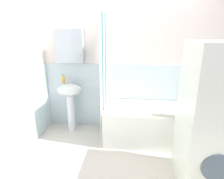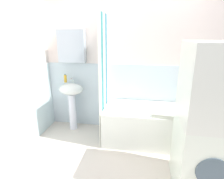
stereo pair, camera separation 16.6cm
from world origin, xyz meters
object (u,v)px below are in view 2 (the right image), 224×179
at_px(conditioner_bottle, 196,100).
at_px(soap_dispenser, 65,79).
at_px(body_wash_bottle, 184,100).
at_px(towel_folded, 163,115).
at_px(lotion_bottle, 187,100).
at_px(sink, 72,96).
at_px(bathtub, 153,125).
at_px(washer_dryer_stack, 208,122).

bearing_deg(conditioner_bottle, soap_dispenser, -179.45).
height_order(body_wash_bottle, towel_folded, body_wash_bottle).
relative_size(conditioner_bottle, lotion_bottle, 1.21).
xyz_separation_m(sink, bathtub, (1.44, -0.18, -0.35)).
xyz_separation_m(bathtub, conditioner_bottle, (0.68, 0.27, 0.37)).
xyz_separation_m(soap_dispenser, towel_folded, (1.68, -0.52, -0.34)).
bearing_deg(conditioner_bottle, towel_folded, -136.48).
relative_size(sink, lotion_bottle, 5.46).
bearing_deg(sink, towel_folded, -16.08).
bearing_deg(washer_dryer_stack, towel_folded, 121.65).
relative_size(sink, bathtub, 0.56).
height_order(sink, bathtub, sink).
relative_size(lotion_bottle, washer_dryer_stack, 0.10).
distance_m(sink, washer_dryer_stack, 2.21).
bearing_deg(lotion_bottle, conditioner_bottle, -4.28).
xyz_separation_m(soap_dispenser, washer_dryer_stack, (2.06, -1.14, -0.12)).
bearing_deg(body_wash_bottle, sink, -177.15).
bearing_deg(lotion_bottle, bathtub, -152.95).
xyz_separation_m(body_wash_bottle, towel_folded, (-0.39, -0.54, -0.05)).
xyz_separation_m(sink, lotion_bottle, (1.99, 0.10, 0.00)).
bearing_deg(washer_dryer_stack, sink, 151.12).
bearing_deg(conditioner_bottle, sink, -177.43).
distance_m(bathtub, towel_folded, 0.43).
bearing_deg(body_wash_bottle, soap_dispenser, -179.37).
xyz_separation_m(conditioner_bottle, lotion_bottle, (-0.13, 0.01, -0.02)).
relative_size(bathtub, conditioner_bottle, 8.14).
bearing_deg(towel_folded, lotion_bottle, 51.19).
xyz_separation_m(soap_dispenser, lotion_bottle, (2.12, 0.03, -0.30)).
relative_size(bathtub, body_wash_bottle, 9.52).
relative_size(sink, washer_dryer_stack, 0.53).
distance_m(bathtub, washer_dryer_stack, 1.15).
bearing_deg(soap_dispenser, lotion_bottle, 0.84).
distance_m(soap_dispenser, lotion_bottle, 2.14).
height_order(sink, lotion_bottle, sink).
relative_size(conditioner_bottle, washer_dryer_stack, 0.12).
bearing_deg(bathtub, soap_dispenser, 170.82).
height_order(lotion_bottle, washer_dryer_stack, washer_dryer_stack).
xyz_separation_m(conditioner_bottle, body_wash_bottle, (-0.18, 0.00, -0.01)).
bearing_deg(soap_dispenser, washer_dryer_stack, -28.95).
relative_size(lotion_bottle, towel_folded, 0.53).
bearing_deg(body_wash_bottle, conditioner_bottle, -0.37).
bearing_deg(conditioner_bottle, bathtub, -158.12).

